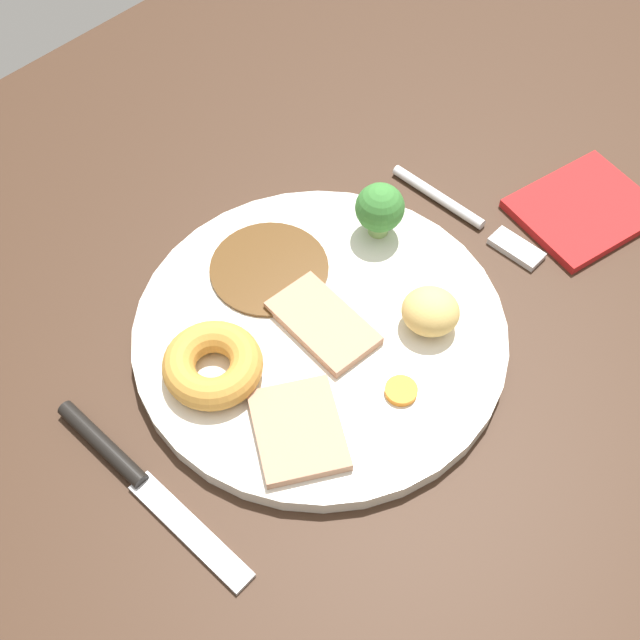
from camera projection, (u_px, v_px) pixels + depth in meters
dining_table at (340, 311)px, 67.22cm from camera, size 120.00×84.00×3.60cm
dinner_plate at (320, 333)px, 62.98cm from camera, size 28.21×28.21×1.40cm
gravy_pool at (269, 268)px, 65.49cm from camera, size 9.40×9.40×0.30cm
meat_slice_main at (323, 323)px, 62.17cm from camera, size 5.37×8.65×0.80cm
meat_slice_under at (298, 430)px, 57.03cm from camera, size 8.87×9.31×0.80cm
yorkshire_pudding at (213, 365)px, 59.12cm from camera, size 7.23×7.23×2.38cm
roast_potato_left at (431, 311)px, 61.26cm from camera, size 5.63×5.74×3.27cm
carrot_coin_front at (401, 391)px, 58.97cm from camera, size 2.35×2.35×0.53cm
broccoli_floret at (380, 209)px, 65.69cm from camera, size 3.96×3.96×4.80cm
fork at (469, 217)px, 70.13cm from camera, size 2.05×15.27×0.90cm
knife at (134, 475)px, 56.58cm from camera, size 1.94×18.53×1.20cm
folded_napkin at (584, 209)px, 70.64cm from camera, size 12.71×11.19×0.80cm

